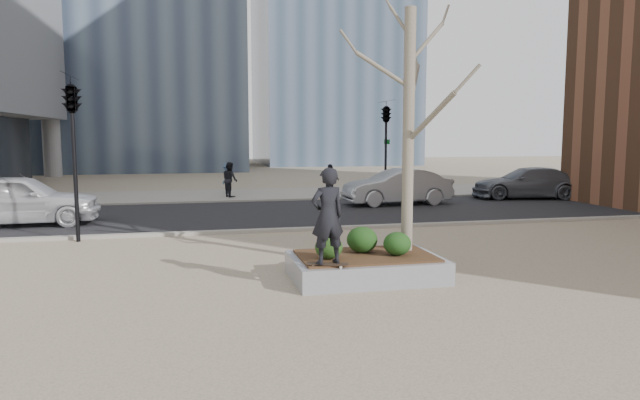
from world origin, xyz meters
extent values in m
plane|color=gray|center=(0.00, 0.00, 0.00)|extent=(120.00, 120.00, 0.00)
cube|color=black|center=(0.00, 10.00, 0.01)|extent=(60.00, 8.00, 0.02)
cube|color=gray|center=(0.00, 17.00, 0.01)|extent=(60.00, 6.00, 0.02)
cube|color=gray|center=(1.00, 0.00, 0.23)|extent=(3.00, 2.00, 0.45)
cube|color=#382314|center=(1.00, 0.00, 0.47)|extent=(2.70, 1.70, 0.04)
ellipsoid|color=#1E4014|center=(0.18, -0.22, 0.72)|extent=(0.55, 0.55, 0.47)
ellipsoid|color=#163812|center=(0.99, 0.22, 0.76)|extent=(0.64, 0.64, 0.54)
ellipsoid|color=#113511|center=(1.60, -0.20, 0.73)|extent=(0.56, 0.56, 0.48)
imported|color=black|center=(0.02, -0.75, 1.42)|extent=(0.73, 0.55, 1.79)
imported|color=silver|center=(-7.86, 8.93, 0.85)|extent=(4.95, 2.12, 1.67)
imported|color=#979A9F|center=(5.96, 11.56, 0.76)|extent=(4.60, 1.83, 1.49)
imported|color=#585C65|center=(12.58, 12.45, 0.73)|extent=(5.21, 2.99, 1.42)
imported|color=black|center=(-0.68, 16.01, 0.85)|extent=(0.87, 0.97, 1.64)
imported|color=#3B516B|center=(-0.69, 17.69, 0.79)|extent=(0.94, 1.14, 1.53)
imported|color=black|center=(3.94, 15.02, 0.79)|extent=(0.98, 0.65, 1.54)
camera|label=1|loc=(-2.40, -10.90, 2.90)|focal=32.00mm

